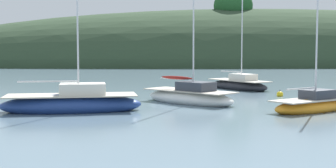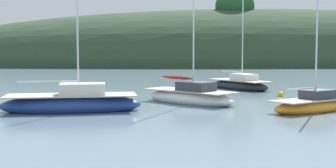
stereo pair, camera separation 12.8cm
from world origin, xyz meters
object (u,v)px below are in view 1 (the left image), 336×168
object	(u,v)px
sailboat_cream_ketch	(190,96)
mooring_buoy_inner	(85,86)
mooring_buoy_channel	(280,95)
sailboat_blue_center	(73,103)
sailboat_red_portside	(313,105)
sailboat_navy_dinghy	(239,85)

from	to	relation	value
sailboat_cream_ketch	mooring_buoy_inner	size ratio (longest dim) A/B	16.95
sailboat_cream_ketch	mooring_buoy_channel	size ratio (longest dim) A/B	16.95
mooring_buoy_inner	sailboat_blue_center	bearing A→B (deg)	-86.17
sailboat_blue_center	mooring_buoy_inner	xyz separation A→B (m)	(-1.05, 15.65, -0.30)
sailboat_red_portside	mooring_buoy_channel	world-z (taller)	sailboat_red_portside
sailboat_cream_ketch	sailboat_blue_center	size ratio (longest dim) A/B	1.03
sailboat_blue_center	mooring_buoy_channel	xyz separation A→B (m)	(12.94, 6.78, -0.30)
sailboat_red_portside	mooring_buoy_inner	distance (m)	21.16
sailboat_blue_center	mooring_buoy_channel	distance (m)	14.61
sailboat_red_portside	sailboat_blue_center	xyz separation A→B (m)	(-12.27, 0.79, 0.09)
sailboat_red_portside	mooring_buoy_inner	world-z (taller)	sailboat_red_portside
mooring_buoy_inner	sailboat_red_portside	bearing A→B (deg)	-51.01
sailboat_cream_ketch	mooring_buoy_channel	bearing A→B (deg)	28.47
mooring_buoy_channel	sailboat_red_portside	bearing A→B (deg)	-95.07
sailboat_cream_ketch	mooring_buoy_channel	xyz separation A→B (m)	(6.54, 3.55, -0.27)
mooring_buoy_channel	sailboat_navy_dinghy	bearing A→B (deg)	104.55
sailboat_red_portside	mooring_buoy_channel	size ratio (longest dim) A/B	13.99
sailboat_red_portside	sailboat_cream_ketch	distance (m)	7.11
sailboat_navy_dinghy	mooring_buoy_channel	size ratio (longest dim) A/B	15.07
sailboat_cream_ketch	sailboat_navy_dinghy	bearing A→B (deg)	61.57
sailboat_navy_dinghy	mooring_buoy_channel	bearing A→B (deg)	-75.45
mooring_buoy_inner	mooring_buoy_channel	world-z (taller)	same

